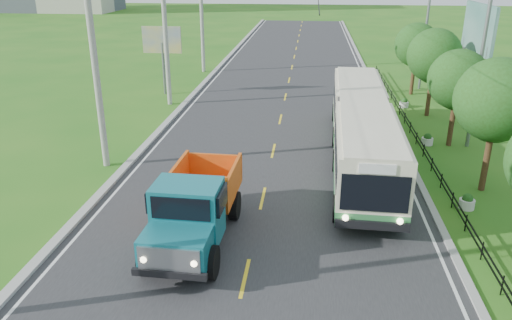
% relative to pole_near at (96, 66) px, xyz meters
% --- Properties ---
extents(ground, '(240.00, 240.00, 0.00)m').
position_rel_pole_near_xyz_m(ground, '(8.26, -9.00, -5.09)').
color(ground, '#226417').
rests_on(ground, ground).
extents(road, '(14.00, 120.00, 0.02)m').
position_rel_pole_near_xyz_m(road, '(8.26, 11.00, -5.08)').
color(road, '#28282B').
rests_on(road, ground).
extents(curb_left, '(0.40, 120.00, 0.15)m').
position_rel_pole_near_xyz_m(curb_left, '(1.06, 11.00, -5.02)').
color(curb_left, '#9E9E99').
rests_on(curb_left, ground).
extents(curb_right, '(0.30, 120.00, 0.10)m').
position_rel_pole_near_xyz_m(curb_right, '(15.41, 11.00, -5.04)').
color(curb_right, '#9E9E99').
rests_on(curb_right, ground).
extents(edge_line_left, '(0.12, 120.00, 0.00)m').
position_rel_pole_near_xyz_m(edge_line_left, '(1.61, 11.00, -5.07)').
color(edge_line_left, silver).
rests_on(edge_line_left, road).
extents(edge_line_right, '(0.12, 120.00, 0.00)m').
position_rel_pole_near_xyz_m(edge_line_right, '(14.91, 11.00, -5.07)').
color(edge_line_right, silver).
rests_on(edge_line_right, road).
extents(centre_dash, '(0.12, 2.20, 0.00)m').
position_rel_pole_near_xyz_m(centre_dash, '(8.26, -9.00, -5.07)').
color(centre_dash, yellow).
rests_on(centre_dash, road).
extents(railing_right, '(0.04, 40.00, 0.60)m').
position_rel_pole_near_xyz_m(railing_right, '(16.26, 5.00, -4.79)').
color(railing_right, black).
rests_on(railing_right, ground).
extents(pole_near, '(3.51, 0.32, 10.00)m').
position_rel_pole_near_xyz_m(pole_near, '(0.00, 0.00, 0.00)').
color(pole_near, gray).
rests_on(pole_near, ground).
extents(pole_mid, '(3.51, 0.32, 10.00)m').
position_rel_pole_near_xyz_m(pole_mid, '(0.00, 12.00, 0.00)').
color(pole_mid, gray).
rests_on(pole_mid, ground).
extents(pole_far, '(3.51, 0.32, 10.00)m').
position_rel_pole_near_xyz_m(pole_far, '(0.00, 24.00, 0.00)').
color(pole_far, gray).
rests_on(pole_far, ground).
extents(tree_third, '(3.60, 3.62, 6.00)m').
position_rel_pole_near_xyz_m(tree_third, '(18.12, -0.86, -1.11)').
color(tree_third, '#382314').
rests_on(tree_third, ground).
extents(tree_fourth, '(3.24, 3.31, 5.40)m').
position_rel_pole_near_xyz_m(tree_fourth, '(18.12, 5.14, -1.51)').
color(tree_fourth, '#382314').
rests_on(tree_fourth, ground).
extents(tree_fifth, '(3.48, 3.52, 5.80)m').
position_rel_pole_near_xyz_m(tree_fifth, '(18.12, 11.14, -1.24)').
color(tree_fifth, '#382314').
rests_on(tree_fifth, ground).
extents(tree_back, '(3.30, 3.36, 5.50)m').
position_rel_pole_near_xyz_m(tree_back, '(18.12, 17.14, -1.44)').
color(tree_back, '#382314').
rests_on(tree_back, ground).
extents(streetlight_mid, '(3.02, 0.20, 9.07)m').
position_rel_pole_near_xyz_m(streetlight_mid, '(18.90, 5.00, -0.19)').
color(streetlight_mid, slate).
rests_on(streetlight_mid, ground).
extents(streetlight_far, '(3.02, 0.20, 9.07)m').
position_rel_pole_near_xyz_m(streetlight_far, '(18.90, 19.00, -0.19)').
color(streetlight_far, slate).
rests_on(streetlight_far, ground).
extents(planter_near, '(0.64, 0.64, 0.67)m').
position_rel_pole_near_xyz_m(planter_near, '(16.86, -3.00, -4.81)').
color(planter_near, silver).
rests_on(planter_near, ground).
extents(planter_mid, '(0.64, 0.64, 0.67)m').
position_rel_pole_near_xyz_m(planter_mid, '(16.86, 5.00, -4.81)').
color(planter_mid, silver).
rests_on(planter_mid, ground).
extents(planter_far, '(0.64, 0.64, 0.67)m').
position_rel_pole_near_xyz_m(planter_far, '(16.86, 13.00, -4.81)').
color(planter_far, silver).
rests_on(planter_far, ground).
extents(billboard_left, '(3.00, 0.20, 5.20)m').
position_rel_pole_near_xyz_m(billboard_left, '(-1.24, 15.00, -1.23)').
color(billboard_left, slate).
rests_on(billboard_left, ground).
extents(billboard_right, '(0.24, 6.00, 7.30)m').
position_rel_pole_near_xyz_m(billboard_right, '(20.56, 11.00, 0.25)').
color(billboard_right, slate).
rests_on(billboard_right, ground).
extents(bus, '(3.22, 16.75, 3.22)m').
position_rel_pole_near_xyz_m(bus, '(12.82, 2.02, -3.16)').
color(bus, '#317C41').
rests_on(bus, ground).
extents(dump_truck, '(2.70, 6.49, 2.69)m').
position_rel_pole_near_xyz_m(dump_truck, '(6.16, -6.81, -3.57)').
color(dump_truck, '#146B78').
rests_on(dump_truck, ground).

